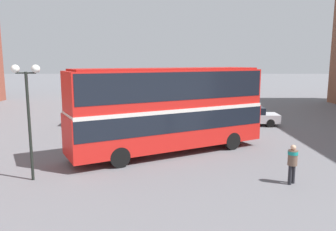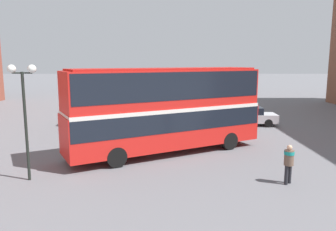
{
  "view_description": "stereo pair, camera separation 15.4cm",
  "coord_description": "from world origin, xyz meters",
  "px_view_note": "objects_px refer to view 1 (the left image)",
  "views": [
    {
      "loc": [
        0.72,
        -18.0,
        5.07
      ],
      "look_at": [
        0.79,
        -0.17,
        2.13
      ],
      "focal_mm": 35.0,
      "sensor_mm": 36.0,
      "label": 1
    },
    {
      "loc": [
        0.87,
        -18.0,
        5.07
      ],
      "look_at": [
        0.79,
        -0.17,
        2.13
      ],
      "focal_mm": 35.0,
      "sensor_mm": 36.0,
      "label": 2
    }
  ],
  "objects_px": {
    "parked_car_kerb_far": "(141,105)",
    "parked_car_side_street": "(95,115)",
    "pedestrian_foreground": "(291,160)",
    "parked_car_kerb_near": "(250,116)",
    "street_lamp_twin_globe": "(26,95)",
    "double_decker_bus": "(168,105)"
  },
  "relations": [
    {
      "from": "parked_car_kerb_near",
      "to": "street_lamp_twin_globe",
      "type": "xyz_separation_m",
      "value": [
        -12.54,
        -12.42,
        2.94
      ]
    },
    {
      "from": "double_decker_bus",
      "to": "pedestrian_foreground",
      "type": "distance_m",
      "value": 7.16
    },
    {
      "from": "parked_car_kerb_near",
      "to": "parked_car_kerb_far",
      "type": "height_order",
      "value": "parked_car_kerb_near"
    },
    {
      "from": "pedestrian_foreground",
      "to": "street_lamp_twin_globe",
      "type": "relative_size",
      "value": 0.34
    },
    {
      "from": "double_decker_bus",
      "to": "parked_car_side_street",
      "type": "xyz_separation_m",
      "value": [
        -5.9,
        8.49,
        -1.91
      ]
    },
    {
      "from": "parked_car_kerb_far",
      "to": "parked_car_side_street",
      "type": "xyz_separation_m",
      "value": [
        -3.19,
        -6.69,
        0.06
      ]
    },
    {
      "from": "pedestrian_foreground",
      "to": "parked_car_kerb_near",
      "type": "height_order",
      "value": "pedestrian_foreground"
    },
    {
      "from": "double_decker_bus",
      "to": "street_lamp_twin_globe",
      "type": "xyz_separation_m",
      "value": [
        -5.93,
        -4.28,
        0.98
      ]
    },
    {
      "from": "pedestrian_foreground",
      "to": "street_lamp_twin_globe",
      "type": "height_order",
      "value": "street_lamp_twin_globe"
    },
    {
      "from": "pedestrian_foreground",
      "to": "parked_car_kerb_far",
      "type": "relative_size",
      "value": 0.34
    },
    {
      "from": "street_lamp_twin_globe",
      "to": "parked_car_kerb_far",
      "type": "bearing_deg",
      "value": 80.6
    },
    {
      "from": "parked_car_side_street",
      "to": "street_lamp_twin_globe",
      "type": "relative_size",
      "value": 0.96
    },
    {
      "from": "parked_car_kerb_near",
      "to": "street_lamp_twin_globe",
      "type": "bearing_deg",
      "value": -133.11
    },
    {
      "from": "parked_car_kerb_far",
      "to": "street_lamp_twin_globe",
      "type": "distance_m",
      "value": 19.94
    },
    {
      "from": "double_decker_bus",
      "to": "parked_car_side_street",
      "type": "distance_m",
      "value": 10.51
    },
    {
      "from": "street_lamp_twin_globe",
      "to": "double_decker_bus",
      "type": "bearing_deg",
      "value": 35.8
    },
    {
      "from": "pedestrian_foreground",
      "to": "parked_car_kerb_far",
      "type": "bearing_deg",
      "value": -17.22
    },
    {
      "from": "parked_car_kerb_near",
      "to": "parked_car_kerb_far",
      "type": "distance_m",
      "value": 11.68
    },
    {
      "from": "double_decker_bus",
      "to": "parked_car_side_street",
      "type": "height_order",
      "value": "double_decker_bus"
    },
    {
      "from": "double_decker_bus",
      "to": "pedestrian_foreground",
      "type": "relative_size",
      "value": 6.53
    },
    {
      "from": "pedestrian_foreground",
      "to": "parked_car_kerb_near",
      "type": "distance_m",
      "value": 12.98
    },
    {
      "from": "parked_car_kerb_near",
      "to": "parked_car_side_street",
      "type": "relative_size",
      "value": 0.9
    }
  ]
}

